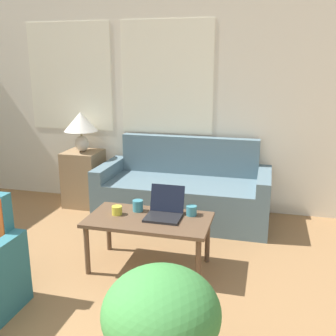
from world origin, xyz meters
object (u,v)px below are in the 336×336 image
(coffee_table, at_px, (149,224))
(cup_yellow, at_px, (191,211))
(laptop, at_px, (165,210))
(couch, at_px, (184,194))
(potted_plant, at_px, (161,318))
(cup_navy, at_px, (117,210))
(table_lamp, at_px, (81,124))
(cup_white, at_px, (138,206))

(coffee_table, xyz_separation_m, cup_yellow, (0.34, 0.15, 0.09))
(laptop, bearing_deg, couch, 93.94)
(coffee_table, relative_size, potted_plant, 1.42)
(potted_plant, bearing_deg, cup_navy, 120.22)
(coffee_table, xyz_separation_m, cup_navy, (-0.29, 0.01, 0.09))
(couch, distance_m, table_lamp, 1.48)
(couch, bearing_deg, cup_navy, -105.71)
(laptop, height_order, cup_navy, laptop)
(table_lamp, relative_size, cup_yellow, 5.28)
(laptop, distance_m, potted_plant, 1.39)
(table_lamp, height_order, cup_yellow, table_lamp)
(cup_navy, xyz_separation_m, cup_yellow, (0.63, 0.14, 0.01))
(table_lamp, height_order, cup_navy, table_lamp)
(couch, bearing_deg, table_lamp, 175.43)
(couch, relative_size, cup_navy, 21.33)
(cup_navy, height_order, cup_white, cup_white)
(couch, relative_size, laptop, 6.29)
(laptop, relative_size, cup_yellow, 3.35)
(table_lamp, xyz_separation_m, cup_yellow, (1.58, -1.14, -0.51))
(table_lamp, xyz_separation_m, laptop, (1.36, -1.23, -0.50))
(coffee_table, bearing_deg, cup_yellow, 24.43)
(cup_yellow, xyz_separation_m, potted_plant, (0.13, -1.44, -0.03))
(table_lamp, relative_size, cup_white, 4.78)
(table_lamp, relative_size, potted_plant, 0.65)
(couch, distance_m, coffee_table, 1.20)
(cup_yellow, distance_m, cup_white, 0.48)
(couch, bearing_deg, coffee_table, -92.11)
(coffee_table, distance_m, cup_navy, 0.30)
(cup_navy, distance_m, cup_white, 0.19)
(cup_navy, distance_m, cup_yellow, 0.64)
(cup_navy, relative_size, potted_plant, 0.12)
(cup_navy, relative_size, cup_yellow, 0.99)
(couch, xyz_separation_m, cup_white, (-0.18, -1.06, 0.23))
(coffee_table, bearing_deg, potted_plant, -70.06)
(coffee_table, distance_m, cup_yellow, 0.38)
(cup_yellow, height_order, cup_white, cup_white)
(couch, height_order, cup_white, couch)
(table_lamp, distance_m, coffee_table, 1.90)
(table_lamp, relative_size, coffee_table, 0.46)
(couch, xyz_separation_m, laptop, (0.08, -1.13, 0.24))
(laptop, bearing_deg, table_lamp, 137.96)
(cup_white, relative_size, potted_plant, 0.14)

